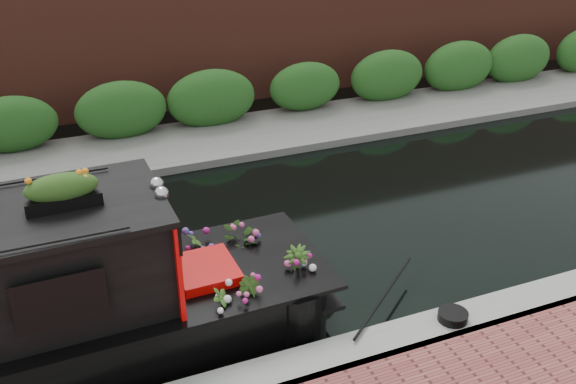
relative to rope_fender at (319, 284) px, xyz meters
name	(u,v)px	position (x,y,z in m)	size (l,w,h in m)	color
ground	(182,255)	(-1.61, 1.80, -0.17)	(80.00, 80.00, 0.00)	black
far_bank_path	(135,156)	(-1.61, 6.00, -0.17)	(40.00, 2.40, 0.34)	#63635E
far_hedge	(127,141)	(-1.61, 6.90, -0.17)	(40.00, 1.10, 2.80)	#22531B
far_brick_wall	(113,112)	(-1.61, 9.00, -0.17)	(40.00, 1.00, 8.00)	brown
rope_fender	(319,284)	(0.00, 0.00, 0.00)	(0.35, 0.35, 0.39)	olive
coiled_mooring_rope	(453,316)	(1.25, -1.49, 0.14)	(0.40, 0.40, 0.12)	black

